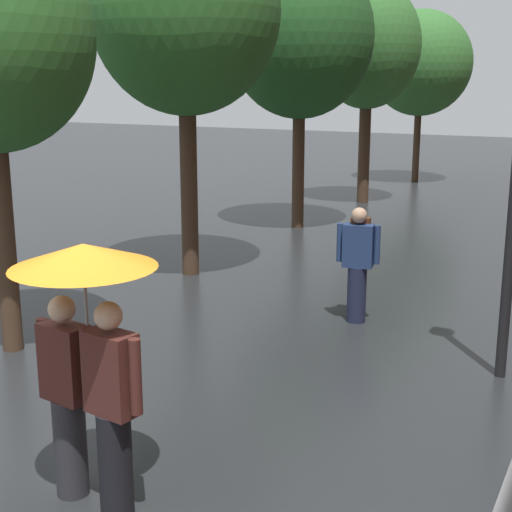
% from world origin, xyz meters
% --- Properties ---
extents(ground_plane, '(80.00, 80.00, 0.00)m').
position_xyz_m(ground_plane, '(0.00, 0.00, 0.00)').
color(ground_plane, '#26282B').
extents(street_tree_1, '(3.04, 3.04, 5.97)m').
position_xyz_m(street_tree_1, '(-2.90, 6.26, 4.29)').
color(street_tree_1, '#473323').
rests_on(street_tree_1, ground).
extents(street_tree_2, '(3.15, 3.15, 5.88)m').
position_xyz_m(street_tree_2, '(-2.97, 10.84, 4.12)').
color(street_tree_2, '#473323').
rests_on(street_tree_2, ground).
extents(street_tree_3, '(2.73, 2.73, 5.71)m').
position_xyz_m(street_tree_3, '(-2.82, 14.76, 4.06)').
color(street_tree_3, '#473323').
rests_on(street_tree_3, ground).
extents(street_tree_4, '(3.19, 3.19, 5.35)m').
position_xyz_m(street_tree_4, '(-2.70, 19.45, 3.71)').
color(street_tree_4, '#473323').
rests_on(street_tree_4, ground).
extents(couple_under_umbrella, '(1.09, 1.09, 2.09)m').
position_xyz_m(couple_under_umbrella, '(0.22, -0.04, 1.38)').
color(couple_under_umbrella, '#2D2D33').
rests_on(couple_under_umbrella, ground).
extents(pedestrian_walking_midground, '(0.58, 0.37, 1.59)m').
position_xyz_m(pedestrian_walking_midground, '(0.49, 5.16, 0.85)').
color(pedestrian_walking_midground, '#1E233D').
rests_on(pedestrian_walking_midground, ground).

